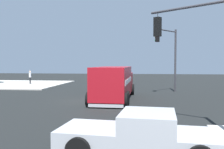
{
  "coord_description": "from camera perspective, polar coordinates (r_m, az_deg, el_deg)",
  "views": [
    {
      "loc": [
        18.3,
        4.04,
        2.92
      ],
      "look_at": [
        -1.73,
        1.45,
        2.0
      ],
      "focal_mm": 39.21,
      "sensor_mm": 36.0,
      "label": 1
    }
  ],
  "objects": [
    {
      "name": "pedestrian_near_corner",
      "position": [
        35.12,
        -18.56,
        -0.4
      ],
      "size": [
        0.52,
        0.29,
        1.78
      ],
      "color": "black",
      "rests_on": "sidewalk_corner_near"
    },
    {
      "name": "delivery_truck",
      "position": [
        19.51,
        0.49,
        -1.84
      ],
      "size": [
        8.46,
        2.91,
        2.65
      ],
      "color": "#AD141E",
      "rests_on": "ground"
    },
    {
      "name": "traffic_light_secondary",
      "position": [
        11.53,
        19.78,
        6.81
      ],
      "size": [
        2.29,
        3.19,
        5.58
      ],
      "color": "#38383D",
      "rests_on": "sidewalk_corner_far"
    },
    {
      "name": "sidewalk_corner_near",
      "position": [
        36.08,
        -21.31,
        -2.11
      ],
      "size": [
        12.7,
        12.7,
        0.14
      ],
      "primitive_type": "cube",
      "color": "beige",
      "rests_on": "ground"
    },
    {
      "name": "ground_plane",
      "position": [
        18.96,
        -5.06,
        -6.27
      ],
      "size": [
        100.0,
        100.0,
        0.0
      ],
      "primitive_type": "plane",
      "color": "black"
    },
    {
      "name": "pickup_silver",
      "position": [
        8.05,
        6.89,
        -13.21
      ],
      "size": [
        2.57,
        5.34,
        1.38
      ],
      "color": "#B7BABF",
      "rests_on": "ground"
    },
    {
      "name": "traffic_light_primary",
      "position": [
        25.01,
        13.3,
        5.3
      ],
      "size": [
        2.91,
        2.33,
        6.37
      ],
      "color": "#38383D",
      "rests_on": "ground"
    }
  ]
}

